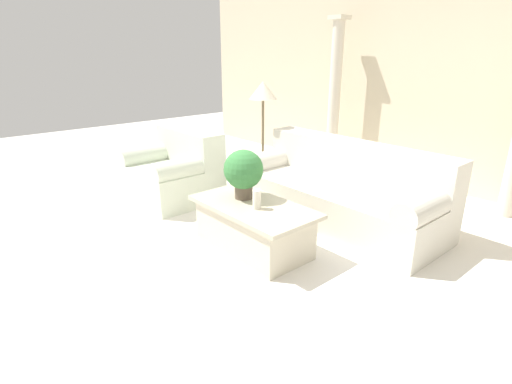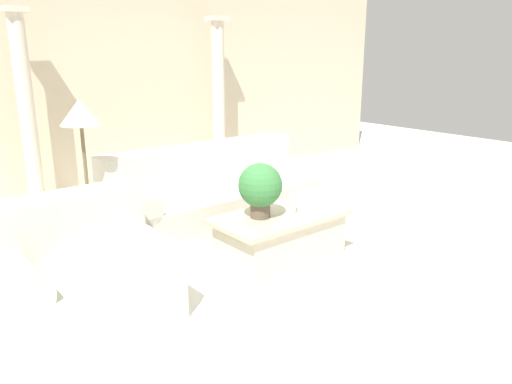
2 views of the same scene
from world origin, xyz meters
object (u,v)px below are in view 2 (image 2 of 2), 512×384
sofa_long (214,195)px  loveseat (78,271)px  potted_plant (260,187)px  coffee_table (281,237)px  floor_lamp (81,122)px

sofa_long → loveseat: (-1.95, -1.05, 0.01)m
potted_plant → coffee_table: bearing=-13.4°
sofa_long → potted_plant: 1.30m
coffee_table → floor_lamp: size_ratio=0.85×
coffee_table → potted_plant: bearing=166.6°
loveseat → coffee_table: 1.86m
sofa_long → floor_lamp: size_ratio=1.62×
loveseat → potted_plant: 1.69m
coffee_table → floor_lamp: (-1.31, 1.30, 1.06)m
floor_lamp → potted_plant: bearing=-48.6°
loveseat → floor_lamp: 1.54m
floor_lamp → coffee_table: bearing=-44.7°
coffee_table → sofa_long: bearing=85.1°
sofa_long → coffee_table: sofa_long is taller
coffee_table → floor_lamp: bearing=135.3°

